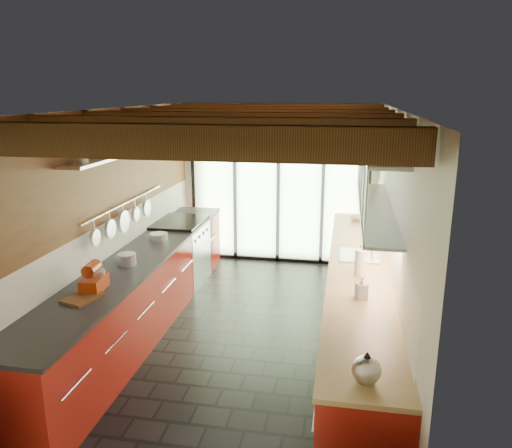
# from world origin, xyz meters

# --- Properties ---
(ground) EXTENTS (5.50, 5.50, 0.00)m
(ground) POSITION_xyz_m (0.00, 0.00, 0.00)
(ground) COLOR black
(ground) RESTS_ON ground
(room_shell) EXTENTS (5.50, 5.50, 5.50)m
(room_shell) POSITION_xyz_m (0.00, 0.00, 1.65)
(room_shell) COLOR silver
(room_shell) RESTS_ON ground
(ceiling_beams) EXTENTS (3.14, 5.06, 4.90)m
(ceiling_beams) POSITION_xyz_m (-0.00, 0.38, 2.46)
(ceiling_beams) COLOR #593316
(ceiling_beams) RESTS_ON ground
(glass_door) EXTENTS (2.95, 0.10, 2.90)m
(glass_door) POSITION_xyz_m (0.00, 2.69, 1.66)
(glass_door) COLOR #C6EAAD
(glass_door) RESTS_ON ground
(left_counter) EXTENTS (0.68, 5.00, 0.92)m
(left_counter) POSITION_xyz_m (-1.28, 0.00, 0.46)
(left_counter) COLOR maroon
(left_counter) RESTS_ON ground
(range_stove) EXTENTS (0.66, 0.90, 0.97)m
(range_stove) POSITION_xyz_m (-1.28, 1.45, 0.47)
(range_stove) COLOR silver
(range_stove) RESTS_ON ground
(right_counter) EXTENTS (0.68, 5.00, 0.92)m
(right_counter) POSITION_xyz_m (1.27, 0.00, 0.46)
(right_counter) COLOR maroon
(right_counter) RESTS_ON ground
(sink_assembly) EXTENTS (0.45, 0.52, 0.43)m
(sink_assembly) POSITION_xyz_m (1.29, 0.40, 0.96)
(sink_assembly) COLOR silver
(sink_assembly) RESTS_ON right_counter
(upper_cabinets_right) EXTENTS (0.34, 3.00, 3.00)m
(upper_cabinets_right) POSITION_xyz_m (1.43, 0.30, 1.85)
(upper_cabinets_right) COLOR silver
(upper_cabinets_right) RESTS_ON ground
(left_wall_fixtures) EXTENTS (0.28, 2.60, 0.96)m
(left_wall_fixtures) POSITION_xyz_m (-1.47, 0.18, 1.85)
(left_wall_fixtures) COLOR silver
(left_wall_fixtures) RESTS_ON ground
(stand_mixer) EXTENTS (0.21, 0.34, 0.29)m
(stand_mixer) POSITION_xyz_m (-1.27, -1.10, 1.03)
(stand_mixer) COLOR #AF310E
(stand_mixer) RESTS_ON left_counter
(pot_large) EXTENTS (0.24, 0.24, 0.13)m
(pot_large) POSITION_xyz_m (-1.27, -0.37, 0.98)
(pot_large) COLOR silver
(pot_large) RESTS_ON left_counter
(pot_small) EXTENTS (0.24, 0.24, 0.09)m
(pot_small) POSITION_xyz_m (-1.27, 0.60, 0.96)
(pot_small) COLOR silver
(pot_small) RESTS_ON left_counter
(cutting_board) EXTENTS (0.33, 0.39, 0.03)m
(cutting_board) POSITION_xyz_m (-1.27, -1.34, 0.93)
(cutting_board) COLOR brown
(cutting_board) RESTS_ON left_counter
(kettle) EXTENTS (0.21, 0.25, 0.23)m
(kettle) POSITION_xyz_m (1.27, -2.25, 1.02)
(kettle) COLOR silver
(kettle) RESTS_ON right_counter
(paper_towel) EXTENTS (0.15, 0.15, 0.33)m
(paper_towel) POSITION_xyz_m (1.27, -0.24, 1.06)
(paper_towel) COLOR white
(paper_towel) RESTS_ON right_counter
(soap_bottle) EXTENTS (0.13, 0.13, 0.22)m
(soap_bottle) POSITION_xyz_m (1.27, -0.85, 1.03)
(soap_bottle) COLOR silver
(soap_bottle) RESTS_ON right_counter
(bowl) EXTENTS (0.26, 0.26, 0.05)m
(bowl) POSITION_xyz_m (1.27, 2.10, 0.94)
(bowl) COLOR silver
(bowl) RESTS_ON right_counter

